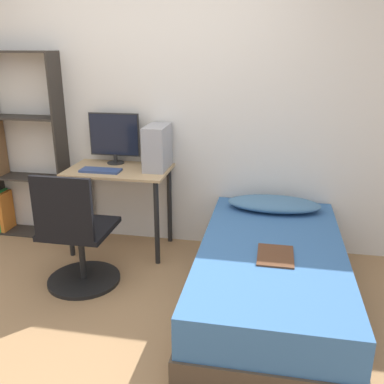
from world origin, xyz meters
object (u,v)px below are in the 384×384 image
Objects in this scene: bed at (270,277)px; keyboard at (101,170)px; monitor at (114,136)px; bookshelf at (13,149)px; pc_tower at (157,147)px; office_chair at (77,244)px.

bed is 5.56× the size of keyboard.
bookshelf is at bearing -178.64° from monitor.
pc_tower is at bearing -13.31° from monitor.
monitor is at bearing 89.27° from office_chair.
office_chair is at bearing -88.07° from keyboard.
pc_tower reaches higher than bed.
office_chair is at bearing -90.73° from monitor.
office_chair is 2.48× the size of pc_tower.
office_chair is 0.49× the size of bed.
keyboard is (-1.50, 0.59, 0.55)m from bed.
bed is 4.11× the size of monitor.
keyboard is (-0.03, -0.29, -0.24)m from monitor.
pc_tower is at bearing -3.05° from bookshelf.
office_chair is 1.10m from monitor.
office_chair is 2.01× the size of monitor.
bookshelf is 0.91× the size of bed.
bed is at bearing -30.86° from monitor.
monitor reaches higher than office_chair.
bookshelf reaches higher than pc_tower.
bookshelf is at bearing 176.95° from pc_tower.
pc_tower is at bearing 60.21° from office_chair.
bookshelf is 3.73× the size of monitor.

